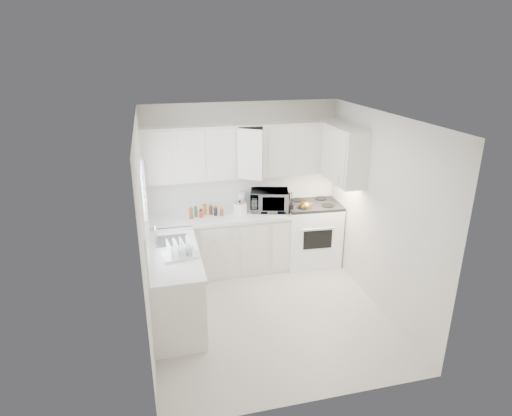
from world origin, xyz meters
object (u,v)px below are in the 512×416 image
object	(u,v)px
rice_cooker	(240,207)
dish_rack	(179,248)
utensil_crock	(290,202)
tea_kettle	(305,206)
microwave	(269,198)
stove	(311,224)

from	to	relation	value
rice_cooker	dish_rack	bearing A→B (deg)	-136.24
dish_rack	utensil_crock	bearing A→B (deg)	21.38
tea_kettle	utensil_crock	bearing A→B (deg)	-175.94
microwave	utensil_crock	bearing A→B (deg)	-21.57
microwave	utensil_crock	size ratio (longest dim) A/B	1.63
stove	microwave	size ratio (longest dim) A/B	2.25
rice_cooker	utensil_crock	bearing A→B (deg)	-18.99
stove	tea_kettle	distance (m)	0.46
stove	dish_rack	xyz separation A→B (m)	(-2.20, -1.23, 0.41)
stove	utensil_crock	bearing A→B (deg)	-156.10
microwave	tea_kettle	bearing A→B (deg)	-6.74
microwave	rice_cooker	size ratio (longest dim) A/B	2.71
tea_kettle	rice_cooker	size ratio (longest dim) A/B	1.09
stove	tea_kettle	bearing A→B (deg)	-134.61
tea_kettle	dish_rack	world-z (taller)	dish_rack
tea_kettle	rice_cooker	distance (m)	1.01
microwave	dish_rack	size ratio (longest dim) A/B	1.41
microwave	dish_rack	bearing A→B (deg)	-124.50
stove	dish_rack	distance (m)	2.55
utensil_crock	rice_cooker	bearing A→B (deg)	167.64
utensil_crock	microwave	bearing A→B (deg)	143.33
utensil_crock	dish_rack	bearing A→B (deg)	-148.88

